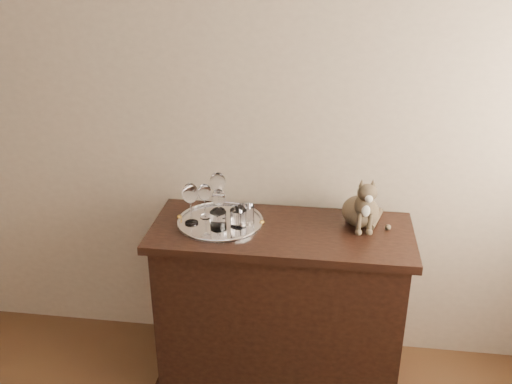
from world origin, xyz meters
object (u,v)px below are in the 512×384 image
Objects in this scene: wine_glass_a at (205,201)px; tumbler_c at (246,214)px; sideboard at (280,306)px; wine_glass_b at (218,192)px; tray at (220,222)px; tumbler_b at (218,221)px; tumbler_a at (238,218)px; wine_glass_c at (191,204)px; cat at (362,198)px; wine_glass_d at (219,206)px.

wine_glass_a reaches higher than tumbler_c.
tumbler_c reaches higher than sideboard.
tray is at bearing -74.51° from wine_glass_b.
tumbler_b is (0.08, -0.11, -0.04)m from wine_glass_a.
wine_glass_b is at bearing 101.00° from tumbler_b.
tray is at bearing -26.04° from wine_glass_a.
tray is 4.70× the size of tumbler_b.
wine_glass_a reaches higher than sideboard.
wine_glass_a is at bearing 156.86° from tumbler_a.
wine_glass_c is 0.76× the size of cat.
cat is (0.64, 0.09, 0.04)m from wine_glass_d.
sideboard is 0.63m from wine_glass_b.
wine_glass_c is 0.23m from tumbler_a.
wine_glass_c is (-0.05, -0.07, 0.02)m from wine_glass_a.
tray is 1.52× the size of cat.
tray is 0.13m from tumbler_c.
tumbler_b is at bearing -156.64° from tumbler_a.
wine_glass_a is 0.19m from tumbler_a.
wine_glass_d is 2.00× the size of tumbler_b.
tumbler_a is 0.05m from tumbler_c.
wine_glass_c is 0.15m from tumbler_b.
tray is at bearing -174.73° from tumbler_c.
wine_glass_a is 0.21m from tumbler_c.
tumbler_c is (0.12, 0.08, -0.00)m from tumbler_b.
wine_glass_b reaches higher than tray.
wine_glass_b is at bearing 129.78° from tumbler_a.
tumbler_a is at bearing -0.52° from wine_glass_c.
tumbler_b reaches higher than tray.
tray is at bearing 159.51° from tumbler_a.
tumbler_c is at bearing -33.77° from wine_glass_b.
wine_glass_c is at bearing -124.35° from wine_glass_b.
cat is at bearing 15.66° from sideboard.
wine_glass_c is at bearing -166.20° from tray.
wine_glass_c is 1.18× the size of wine_glass_d.
wine_glass_b is at bearing 168.28° from cat.
sideboard is at bearing 4.27° from tumbler_a.
cat is at bearing 8.28° from wine_glass_c.
sideboard is 14.17× the size of tumbler_a.
tumbler_b is at bearing -16.28° from wine_glass_c.
tumbler_a is (0.22, -0.00, -0.06)m from wine_glass_c.
tray is 2.00× the size of wine_glass_c.
sideboard is at bearing -10.29° from tumbler_c.
sideboard is 0.51m from tumbler_a.
tumbler_c is at bearing 178.54° from cat.
wine_glass_d is 2.01× the size of tumbler_a.
wine_glass_d is (0.13, 0.02, -0.01)m from wine_glass_c.
sideboard is 4.56× the size of cat.
tumbler_b is at bearing -86.37° from tray.
tray is 0.08m from tumbler_b.
wine_glass_d is at bearing 97.01° from tumbler_b.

